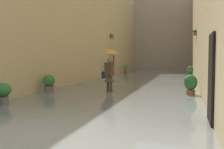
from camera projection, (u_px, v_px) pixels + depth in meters
ground_plane at (144, 80)px, 18.92m from camera, size 71.20×71.20×0.00m
flood_water at (144, 80)px, 18.92m from camera, size 7.70×34.48×0.10m
building_facade_left at (211, 8)px, 17.43m from camera, size 2.04×32.48×9.81m
building_facade_far at (163, 33)px, 33.17m from camera, size 10.50×1.80×9.45m
person_wading at (110, 63)px, 11.96m from camera, size 0.86×0.86×2.08m
potted_plant_far_left at (190, 72)px, 20.77m from camera, size 0.49×0.49×0.96m
potted_plant_mid_left at (191, 84)px, 11.04m from camera, size 0.53×0.53×0.92m
potted_plant_near_right at (2, 93)px, 8.82m from camera, size 0.61×0.61×0.79m
potted_plant_far_right at (126, 69)px, 26.37m from camera, size 0.40×0.40×0.96m
potted_plant_mid_right at (49, 83)px, 11.80m from camera, size 0.53×0.53×0.87m
potted_plant_near_left at (187, 82)px, 13.97m from camera, size 0.36×0.36×0.65m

